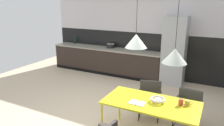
% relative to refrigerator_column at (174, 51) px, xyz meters
% --- Properties ---
extents(ground_plane, '(9.23, 9.23, 0.00)m').
position_rel_refrigerator_column_xyz_m(ground_plane, '(-0.92, -3.06, -1.02)').
color(ground_plane, beige).
extents(back_wall_splashback_dark, '(7.10, 0.12, 1.45)m').
position_rel_refrigerator_column_xyz_m(back_wall_splashback_dark, '(-0.92, 0.36, -0.29)').
color(back_wall_splashback_dark, black).
rests_on(back_wall_splashback_dark, ground).
extents(back_wall_panel_upper, '(7.10, 0.12, 1.45)m').
position_rel_refrigerator_column_xyz_m(back_wall_panel_upper, '(-0.92, 0.36, 1.16)').
color(back_wall_panel_upper, silver).
rests_on(back_wall_panel_upper, back_wall_splashback_dark).
extents(kitchen_counter, '(4.00, 0.63, 0.88)m').
position_rel_refrigerator_column_xyz_m(kitchen_counter, '(-2.34, -0.00, -0.58)').
color(kitchen_counter, '#312620').
rests_on(kitchen_counter, ground).
extents(refrigerator_column, '(0.66, 0.60, 2.04)m').
position_rel_refrigerator_column_xyz_m(refrigerator_column, '(0.00, 0.00, 0.00)').
color(refrigerator_column, '#ADAFB2').
rests_on(refrigerator_column, ground).
extents(dining_table, '(1.64, 0.82, 0.75)m').
position_rel_refrigerator_column_xyz_m(dining_table, '(0.25, -3.06, -0.32)').
color(dining_table, gold).
rests_on(dining_table, ground).
extents(armchair_by_stool, '(0.58, 0.57, 0.77)m').
position_rel_refrigerator_column_xyz_m(armchair_by_stool, '(-0.02, -2.23, -0.53)').
color(armchair_by_stool, '#3E3736').
rests_on(armchair_by_stool, ground).
extents(armchair_far_side, '(0.54, 0.53, 0.73)m').
position_rel_refrigerator_column_xyz_m(armchair_far_side, '(0.77, -2.23, -0.55)').
color(armchair_far_side, '#3E3736').
rests_on(armchair_far_side, ground).
extents(fruit_bowl, '(0.27, 0.27, 0.07)m').
position_rel_refrigerator_column_xyz_m(fruit_bowl, '(0.35, -3.00, -0.22)').
color(fruit_bowl, silver).
rests_on(fruit_bowl, dining_table).
extents(open_book, '(0.27, 0.19, 0.02)m').
position_rel_refrigerator_column_xyz_m(open_book, '(0.04, -3.20, -0.27)').
color(open_book, white).
rests_on(open_book, dining_table).
extents(mug_glass_clear, '(0.12, 0.08, 0.11)m').
position_rel_refrigerator_column_xyz_m(mug_glass_clear, '(0.73, -2.93, -0.22)').
color(mug_glass_clear, '#B23D33').
rests_on(mug_glass_clear, dining_table).
extents(mug_dark_espresso, '(0.12, 0.07, 0.08)m').
position_rel_refrigerator_column_xyz_m(mug_dark_espresso, '(0.83, -2.88, -0.23)').
color(mug_dark_espresso, gold).
rests_on(mug_dark_espresso, dining_table).
extents(cooking_pot, '(0.28, 0.28, 0.17)m').
position_rel_refrigerator_column_xyz_m(cooking_pot, '(-2.20, 0.12, -0.06)').
color(cooking_pot, black).
rests_on(cooking_pot, kitchen_counter).
extents(bottle_vinegar_dark, '(0.06, 0.06, 0.29)m').
position_rel_refrigerator_column_xyz_m(bottle_vinegar_dark, '(-1.57, 0.17, -0.02)').
color(bottle_vinegar_dark, black).
rests_on(bottle_vinegar_dark, kitchen_counter).
extents(bottle_wine_green, '(0.06, 0.06, 0.32)m').
position_rel_refrigerator_column_xyz_m(bottle_wine_green, '(-3.77, 0.17, -0.01)').
color(bottle_wine_green, '#0F3319').
rests_on(bottle_wine_green, kitchen_counter).
extents(pendant_lamp_over_table_near, '(0.38, 0.38, 1.18)m').
position_rel_refrigerator_column_xyz_m(pendant_lamp_over_table_near, '(-0.08, -3.02, 0.78)').
color(pendant_lamp_over_table_near, black).
extents(pendant_lamp_over_table_far, '(0.39, 0.39, 1.36)m').
position_rel_refrigerator_column_xyz_m(pendant_lamp_over_table_far, '(0.58, -3.03, 0.59)').
color(pendant_lamp_over_table_far, black).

